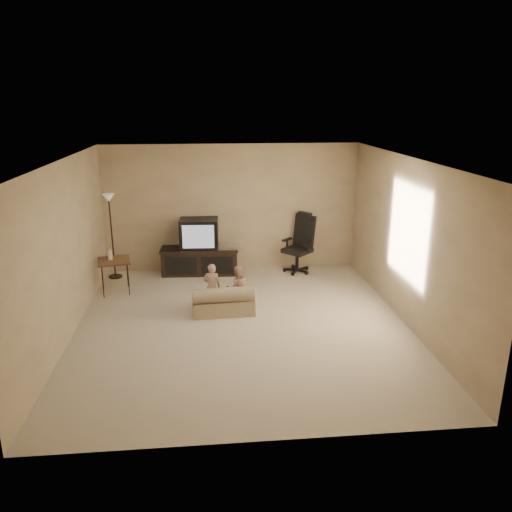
{
  "coord_description": "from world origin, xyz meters",
  "views": [
    {
      "loc": [
        -0.48,
        -6.96,
        3.28
      ],
      "look_at": [
        0.27,
        0.6,
        0.91
      ],
      "focal_mm": 35.0,
      "sensor_mm": 36.0,
      "label": 1
    }
  ],
  "objects_px": {
    "tv_stand": "(200,251)",
    "toddler_right": "(237,288)",
    "side_table": "(114,261)",
    "toddler_left": "(212,286)",
    "office_chair": "(299,251)",
    "child_sofa": "(223,302)",
    "floor_lamp": "(110,217)"
  },
  "relations": [
    {
      "from": "office_chair",
      "to": "toddler_right",
      "type": "height_order",
      "value": "office_chair"
    },
    {
      "from": "office_chair",
      "to": "child_sofa",
      "type": "distance_m",
      "value": 2.51
    },
    {
      "from": "toddler_right",
      "to": "office_chair",
      "type": "bearing_deg",
      "value": -132.45
    },
    {
      "from": "tv_stand",
      "to": "floor_lamp",
      "type": "height_order",
      "value": "floor_lamp"
    },
    {
      "from": "tv_stand",
      "to": "toddler_left",
      "type": "xyz_separation_m",
      "value": [
        0.21,
        -1.81,
        -0.07
      ]
    },
    {
      "from": "office_chair",
      "to": "side_table",
      "type": "relative_size",
      "value": 1.46
    },
    {
      "from": "child_sofa",
      "to": "toddler_right",
      "type": "relative_size",
      "value": 1.35
    },
    {
      "from": "tv_stand",
      "to": "child_sofa",
      "type": "bearing_deg",
      "value": -76.22
    },
    {
      "from": "tv_stand",
      "to": "toddler_left",
      "type": "distance_m",
      "value": 1.82
    },
    {
      "from": "side_table",
      "to": "child_sofa",
      "type": "distance_m",
      "value": 2.23
    },
    {
      "from": "office_chair",
      "to": "floor_lamp",
      "type": "xyz_separation_m",
      "value": [
        -3.62,
        -0.0,
        0.76
      ]
    },
    {
      "from": "toddler_right",
      "to": "side_table",
      "type": "bearing_deg",
      "value": -30.31
    },
    {
      "from": "child_sofa",
      "to": "toddler_left",
      "type": "height_order",
      "value": "toddler_left"
    },
    {
      "from": "child_sofa",
      "to": "toddler_right",
      "type": "distance_m",
      "value": 0.33
    },
    {
      "from": "office_chair",
      "to": "child_sofa",
      "type": "xyz_separation_m",
      "value": [
        -1.59,
        -1.93,
        -0.23
      ]
    },
    {
      "from": "office_chair",
      "to": "toddler_left",
      "type": "height_order",
      "value": "office_chair"
    },
    {
      "from": "tv_stand",
      "to": "toddler_right",
      "type": "bearing_deg",
      "value": -68.71
    },
    {
      "from": "tv_stand",
      "to": "toddler_right",
      "type": "distance_m",
      "value": 1.98
    },
    {
      "from": "toddler_left",
      "to": "toddler_right",
      "type": "distance_m",
      "value": 0.42
    },
    {
      "from": "side_table",
      "to": "child_sofa",
      "type": "relative_size",
      "value": 0.81
    },
    {
      "from": "floor_lamp",
      "to": "toddler_left",
      "type": "xyz_separation_m",
      "value": [
        1.86,
        -1.72,
        -0.8
      ]
    },
    {
      "from": "tv_stand",
      "to": "office_chair",
      "type": "distance_m",
      "value": 1.97
    },
    {
      "from": "child_sofa",
      "to": "toddler_right",
      "type": "height_order",
      "value": "toddler_right"
    },
    {
      "from": "side_table",
      "to": "child_sofa",
      "type": "bearing_deg",
      "value": -30.9
    },
    {
      "from": "office_chair",
      "to": "child_sofa",
      "type": "height_order",
      "value": "office_chair"
    },
    {
      "from": "office_chair",
      "to": "toddler_left",
      "type": "distance_m",
      "value": 2.46
    },
    {
      "from": "toddler_left",
      "to": "office_chair",
      "type": "bearing_deg",
      "value": -130.91
    },
    {
      "from": "office_chair",
      "to": "side_table",
      "type": "bearing_deg",
      "value": -120.79
    },
    {
      "from": "child_sofa",
      "to": "floor_lamp",
      "type": "bearing_deg",
      "value": 133.53
    },
    {
      "from": "side_table",
      "to": "toddler_left",
      "type": "xyz_separation_m",
      "value": [
        1.71,
        -0.92,
        -0.2
      ]
    },
    {
      "from": "side_table",
      "to": "floor_lamp",
      "type": "relative_size",
      "value": 0.5
    },
    {
      "from": "tv_stand",
      "to": "side_table",
      "type": "distance_m",
      "value": 1.75
    }
  ]
}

